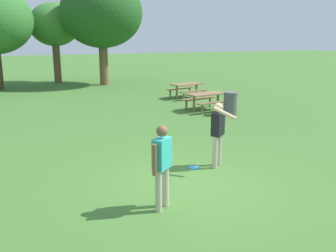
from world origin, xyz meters
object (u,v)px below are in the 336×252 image
object	(u,v)px
person_catcher	(162,162)
tree_back_left	(54,25)
trash_can_beside_table	(230,103)
person_thrower	(218,130)
frisbee	(194,167)
tree_back_right	(102,13)
picnic_table_far	(187,87)
picnic_table_near	(206,98)

from	to	relation	value
person_catcher	tree_back_left	distance (m)	21.03
trash_can_beside_table	person_thrower	bearing A→B (deg)	-124.17
person_thrower	frisbee	distance (m)	1.13
frisbee	tree_back_right	bearing A→B (deg)	85.13
trash_can_beside_table	tree_back_right	bearing A→B (deg)	103.56
person_thrower	person_catcher	world-z (taller)	same
frisbee	trash_can_beside_table	distance (m)	6.68
person_catcher	tree_back_right	xyz separation A→B (m)	(2.95, 18.45, 3.70)
person_catcher	picnic_table_far	xyz separation A→B (m)	(5.83, 11.48, -0.38)
trash_can_beside_table	tree_back_left	world-z (taller)	tree_back_left
picnic_table_far	tree_back_right	size ratio (longest dim) A/B	0.29
person_thrower	trash_can_beside_table	bearing A→B (deg)	55.83
trash_can_beside_table	tree_back_left	xyz separation A→B (m)	(-5.55, 13.87, 3.43)
person_catcher	tree_back_left	xyz separation A→B (m)	(0.18, 20.82, 2.97)
tree_back_left	trash_can_beside_table	bearing A→B (deg)	-68.21
picnic_table_near	trash_can_beside_table	bearing A→B (deg)	-67.54
person_thrower	frisbee	xyz separation A→B (m)	(-0.60, 0.12, -0.95)
trash_can_beside_table	tree_back_right	distance (m)	12.55
trash_can_beside_table	tree_back_right	size ratio (longest dim) A/B	0.14
person_thrower	picnic_table_far	size ratio (longest dim) A/B	0.82
trash_can_beside_table	frisbee	bearing A→B (deg)	-129.05
tree_back_right	frisbee	bearing A→B (deg)	-94.87
person_catcher	person_thrower	bearing A→B (deg)	37.72
person_catcher	tree_back_left	bearing A→B (deg)	89.51
person_thrower	trash_can_beside_table	distance (m)	6.42
frisbee	trash_can_beside_table	xyz separation A→B (m)	(4.20, 5.17, 0.47)
person_thrower	tree_back_right	xyz separation A→B (m)	(0.82, 16.80, 3.68)
trash_can_beside_table	tree_back_left	size ratio (longest dim) A/B	0.18
picnic_table_near	tree_back_right	distance (m)	11.32
picnic_table_far	person_thrower	bearing A→B (deg)	-110.60
person_thrower	person_catcher	size ratio (longest dim) A/B	1.00
picnic_table_far	tree_back_left	bearing A→B (deg)	121.19
picnic_table_near	person_catcher	bearing A→B (deg)	-122.70
picnic_table_near	picnic_table_far	distance (m)	3.40
frisbee	picnic_table_near	world-z (taller)	picnic_table_near
tree_back_left	tree_back_right	bearing A→B (deg)	-40.48
frisbee	tree_back_right	xyz separation A→B (m)	(1.42, 16.68, 4.63)
picnic_table_far	person_catcher	bearing A→B (deg)	-116.90
person_catcher	frisbee	world-z (taller)	person_catcher
person_catcher	picnic_table_far	world-z (taller)	person_catcher
person_catcher	picnic_table_near	world-z (taller)	person_catcher
picnic_table_near	trash_can_beside_table	size ratio (longest dim) A/B	1.99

